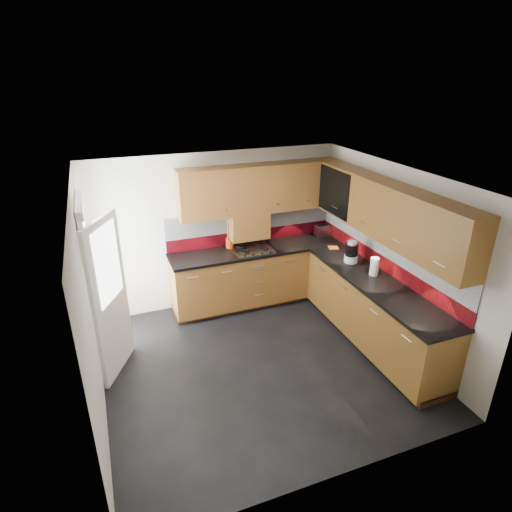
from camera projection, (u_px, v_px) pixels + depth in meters
name	position (u px, v px, depth m)	size (l,w,h in m)	color
room	(260.00, 257.00, 4.90)	(4.00, 3.80, 2.64)	black
base_cabinets	(309.00, 294.00, 6.29)	(2.70, 3.20, 0.95)	brown
countertop	(311.00, 265.00, 6.08)	(2.72, 3.22, 0.04)	black
backsplash	(318.00, 238.00, 6.23)	(2.70, 3.20, 0.54)	maroon
upper_cabinets	(323.00, 200.00, 5.83)	(2.50, 3.20, 0.72)	brown
extractor_hood	(248.00, 225.00, 6.53)	(0.60, 0.33, 0.40)	brown
glass_cabinet	(343.00, 189.00, 6.22)	(0.32, 0.80, 0.66)	black
back_door	(100.00, 290.00, 5.14)	(0.42, 1.19, 2.04)	white
gas_hob	(252.00, 249.00, 6.52)	(0.59, 0.51, 0.05)	silver
utensil_pot	(230.00, 242.00, 6.57)	(0.12, 0.12, 0.43)	#CE4A13
toaster	(323.00, 230.00, 7.06)	(0.24, 0.15, 0.18)	silver
food_processor	(351.00, 253.00, 6.06)	(0.19, 0.19, 0.32)	white
paper_towel	(374.00, 266.00, 5.69)	(0.12, 0.12, 0.25)	white
orange_cloth	(333.00, 248.00, 6.58)	(0.14, 0.12, 0.02)	orange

